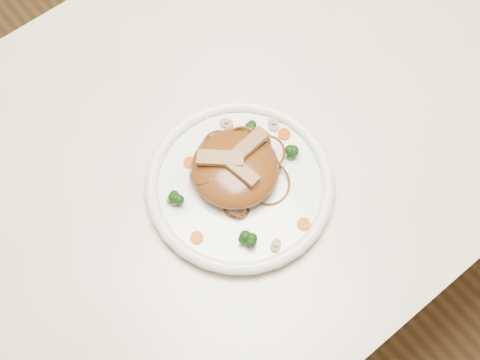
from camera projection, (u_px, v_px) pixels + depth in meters
ground at (245, 255)px, 1.71m from camera, size 4.00×4.00×0.00m
table at (248, 147)px, 1.12m from camera, size 1.20×0.80×0.75m
plate at (240, 186)px, 0.97m from camera, size 0.31×0.31×0.02m
noodle_mound at (235, 168)px, 0.95m from camera, size 0.15×0.15×0.04m
chicken_a at (249, 145)px, 0.93m from camera, size 0.07×0.03×0.01m
chicken_b at (221, 158)px, 0.92m from camera, size 0.07×0.06×0.01m
chicken_c at (240, 170)px, 0.92m from camera, size 0.03×0.06×0.01m
broccoli_0 at (251, 130)px, 0.99m from camera, size 0.03×0.03×0.03m
broccoli_1 at (173, 199)px, 0.94m from camera, size 0.03×0.03×0.03m
broccoli_2 at (247, 239)px, 0.91m from camera, size 0.03×0.03×0.03m
broccoli_3 at (292, 153)px, 0.97m from camera, size 0.03×0.03×0.03m
carrot_0 at (229, 131)px, 1.00m from camera, size 0.02×0.02×0.00m
carrot_1 at (197, 238)px, 0.92m from camera, size 0.03×0.03×0.00m
carrot_2 at (284, 134)px, 1.00m from camera, size 0.02×0.02×0.00m
carrot_3 at (189, 163)px, 0.97m from camera, size 0.02×0.02×0.00m
carrot_4 at (304, 224)px, 0.93m from camera, size 0.03×0.03×0.00m
mushroom_0 at (276, 246)px, 0.92m from camera, size 0.03×0.03×0.01m
mushroom_1 at (274, 124)px, 1.00m from camera, size 0.04×0.04×0.01m
mushroom_2 at (174, 200)px, 0.95m from camera, size 0.03×0.03×0.01m
mushroom_3 at (226, 123)px, 1.00m from camera, size 0.03×0.03×0.01m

